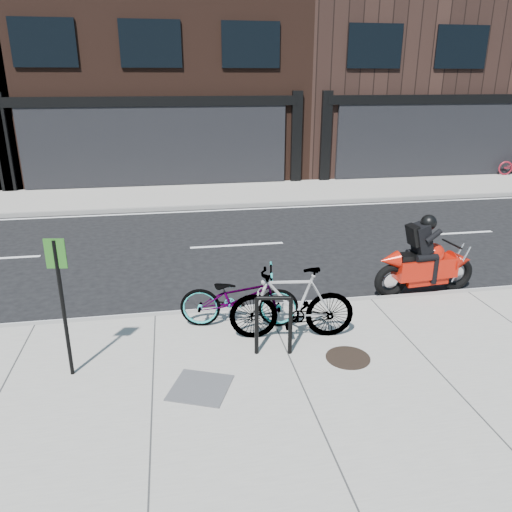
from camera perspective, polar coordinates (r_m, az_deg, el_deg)
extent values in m
plane|color=black|center=(10.97, -0.75, -2.05)|extent=(120.00, 120.00, 0.00)
cube|color=gray|center=(6.65, 6.49, -17.44)|extent=(60.00, 6.00, 0.13)
cube|color=gray|center=(18.32, -4.65, 7.03)|extent=(60.00, 3.50, 0.13)
cube|color=black|center=(24.77, -12.01, 26.71)|extent=(12.00, 10.00, 14.50)
cube|color=black|center=(27.25, 16.79, 23.55)|extent=(12.00, 10.00, 12.50)
cylinder|color=black|center=(7.48, 0.06, -8.02)|extent=(0.06, 0.06, 0.91)
cylinder|color=black|center=(7.49, 3.95, -7.99)|extent=(0.06, 0.06, 0.91)
cylinder|color=black|center=(7.28, 2.05, -4.82)|extent=(0.51, 0.15, 0.06)
imported|color=gray|center=(8.27, -1.92, -4.73)|extent=(2.05, 1.02, 1.03)
imported|color=gray|center=(7.88, 4.12, -5.42)|extent=(2.03, 0.79, 1.19)
torus|color=black|center=(10.86, 21.96, -1.87)|extent=(0.70, 0.21, 0.69)
torus|color=black|center=(10.07, 15.14, -2.76)|extent=(0.70, 0.21, 0.69)
cube|color=#AA1407|center=(10.37, 18.76, -1.24)|extent=(1.29, 0.51, 0.40)
cone|color=#AA1407|center=(10.80, 22.32, -0.50)|extent=(0.51, 0.50, 0.46)
sphere|color=#AA1407|center=(10.37, 19.64, 0.25)|extent=(0.42, 0.42, 0.42)
cube|color=black|center=(10.12, 17.43, -0.08)|extent=(0.60, 0.34, 0.13)
cylinder|color=silver|center=(10.30, 15.37, -2.39)|extent=(0.58, 0.15, 0.09)
cube|color=black|center=(10.09, 18.33, 1.89)|extent=(0.44, 0.41, 0.62)
cube|color=black|center=(9.97, 17.58, 2.28)|extent=(0.27, 0.33, 0.42)
sphere|color=black|center=(10.07, 19.13, 3.64)|extent=(0.30, 0.30, 0.30)
cylinder|color=black|center=(7.69, 10.46, -11.35)|extent=(0.74, 0.74, 0.02)
cube|color=#535356|center=(6.97, -6.38, -14.72)|extent=(0.98, 0.98, 0.02)
cylinder|color=black|center=(7.22, -21.13, -5.81)|extent=(0.05, 0.05, 1.98)
cube|color=#235D1A|center=(6.93, -21.95, 0.26)|extent=(0.27, 0.06, 0.40)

